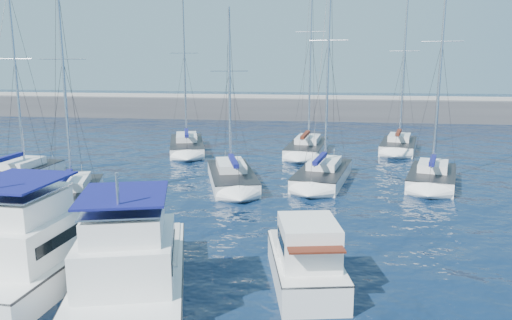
# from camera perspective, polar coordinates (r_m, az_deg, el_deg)

# --- Properties ---
(ground) EXTENTS (220.00, 220.00, 0.00)m
(ground) POSITION_cam_1_polar(r_m,az_deg,el_deg) (23.65, -7.59, -10.31)
(ground) COLOR black
(ground) RESTS_ON ground
(breakwater) EXTENTS (160.00, 6.00, 4.45)m
(breakwater) POSITION_cam_1_polar(r_m,az_deg,el_deg) (73.77, 3.08, 5.57)
(breakwater) COLOR #424244
(breakwater) RESTS_ON ground
(motor_yacht_port_inner) EXTENTS (4.52, 9.83, 4.69)m
(motor_yacht_port_inner) POSITION_cam_1_polar(r_m,az_deg,el_deg) (22.35, -23.60, -9.42)
(motor_yacht_port_inner) COLOR white
(motor_yacht_port_inner) RESTS_ON ground
(motor_yacht_stbd_inner) EXTENTS (6.06, 9.68, 4.69)m
(motor_yacht_stbd_inner) POSITION_cam_1_polar(r_m,az_deg,el_deg) (19.30, -14.11, -12.12)
(motor_yacht_stbd_inner) COLOR white
(motor_yacht_stbd_inner) RESTS_ON ground
(motor_yacht_stbd_outer) EXTENTS (3.57, 6.07, 3.20)m
(motor_yacht_stbd_outer) POSITION_cam_1_polar(r_m,az_deg,el_deg) (19.95, 5.73, -11.60)
(motor_yacht_stbd_outer) COLOR white
(motor_yacht_stbd_outer) RESTS_ON ground
(sailboat_mid_a) EXTENTS (3.40, 7.25, 13.91)m
(sailboat_mid_a) POSITION_cam_1_polar(r_m,az_deg,el_deg) (39.93, -25.42, -1.48)
(sailboat_mid_a) COLOR white
(sailboat_mid_a) RESTS_ON ground
(sailboat_mid_b) EXTENTS (5.22, 8.13, 13.92)m
(sailboat_mid_b) POSITION_cam_1_polar(r_m,az_deg,el_deg) (32.67, -20.44, -3.80)
(sailboat_mid_b) COLOR white
(sailboat_mid_b) RESTS_ON ground
(sailboat_mid_c) EXTENTS (5.19, 8.81, 12.53)m
(sailboat_mid_c) POSITION_cam_1_polar(r_m,az_deg,el_deg) (35.40, -2.81, -1.94)
(sailboat_mid_c) COLOR white
(sailboat_mid_c) RESTS_ON ground
(sailboat_mid_d) EXTENTS (4.55, 8.68, 16.03)m
(sailboat_mid_d) POSITION_cam_1_polar(r_m,az_deg,el_deg) (36.41, 7.66, -1.60)
(sailboat_mid_d) COLOR white
(sailboat_mid_d) RESTS_ON ground
(sailboat_mid_e) EXTENTS (4.67, 7.48, 15.84)m
(sailboat_mid_e) POSITION_cam_1_polar(r_m,az_deg,el_deg) (37.31, 19.48, -1.82)
(sailboat_mid_e) COLOR white
(sailboat_mid_e) RESTS_ON ground
(sailboat_back_a) EXTENTS (5.47, 9.67, 14.77)m
(sailboat_back_a) POSITION_cam_1_polar(r_m,az_deg,el_deg) (48.45, -7.92, 1.66)
(sailboat_back_a) COLOR white
(sailboat_back_a) RESTS_ON ground
(sailboat_back_b) EXTENTS (4.04, 8.84, 17.90)m
(sailboat_back_b) POSITION_cam_1_polar(r_m,az_deg,el_deg) (47.01, 5.86, 1.46)
(sailboat_back_b) COLOR white
(sailboat_back_b) RESTS_ON ground
(sailboat_back_c) EXTENTS (4.51, 7.72, 15.07)m
(sailboat_back_c) POSITION_cam_1_polar(r_m,az_deg,el_deg) (49.87, 15.99, 1.63)
(sailboat_back_c) COLOR white
(sailboat_back_c) RESTS_ON ground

